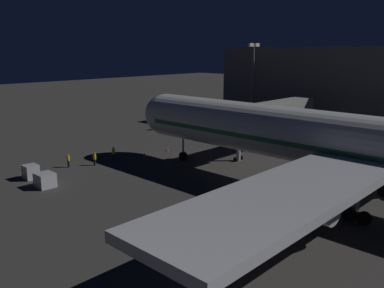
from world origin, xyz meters
TOP-DOWN VIEW (x-y plane):
  - ground_plane at (0.00, 0.00)m, footprint 320.00×320.00m
  - airliner_at_gate at (0.00, 8.83)m, footprint 52.98×63.84m
  - jet_bridge at (-11.07, -10.96)m, footprint 20.43×3.40m
  - apron_floodlight_mast at (-25.50, -23.52)m, footprint 2.90×0.50m
  - baggage_container_near_belt at (17.83, -23.43)m, footprint 1.54×1.51m
  - baggage_container_mid_row at (18.11, -19.45)m, footprint 1.82×1.89m
  - ground_crew_by_belt_loader at (9.56, -22.94)m, footprint 0.40×0.40m
  - ground_crew_under_port_wing at (6.29, -23.38)m, footprint 0.40×0.40m
  - ground_crew_by_tug at (12.37, -24.58)m, footprint 0.40×0.40m
  - traffic_cone_nose_port at (-2.20, -21.85)m, footprint 0.36×0.36m
  - traffic_cone_nose_starboard at (2.20, -21.85)m, footprint 0.36×0.36m

SIDE VIEW (x-z plane):
  - ground_plane at x=0.00m, z-range 0.00..0.00m
  - traffic_cone_nose_port at x=-2.20m, z-range 0.00..0.55m
  - traffic_cone_nose_starboard at x=2.20m, z-range 0.00..0.55m
  - baggage_container_mid_row at x=18.11m, z-range 0.00..1.57m
  - baggage_container_near_belt at x=17.83m, z-range 0.00..1.65m
  - ground_crew_by_belt_loader at x=9.56m, z-range 0.08..1.80m
  - ground_crew_by_tug at x=12.37m, z-range 0.09..1.82m
  - ground_crew_under_port_wing at x=6.29m, z-range 0.09..1.91m
  - airliner_at_gate at x=0.00m, z-range -3.88..15.49m
  - jet_bridge at x=-11.07m, z-range 2.18..9.61m
  - apron_floodlight_mast at x=-25.50m, z-range 1.40..17.12m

